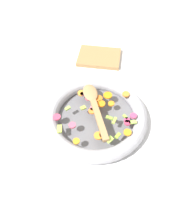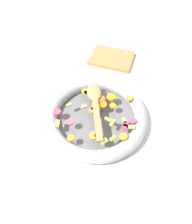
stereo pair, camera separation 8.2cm
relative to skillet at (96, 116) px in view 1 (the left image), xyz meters
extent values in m
plane|color=silver|center=(0.00, 0.00, -0.02)|extent=(4.00, 4.00, 0.00)
cylinder|color=slate|center=(0.00, 0.00, -0.02)|extent=(0.34, 0.34, 0.01)
torus|color=#9E9EA5|center=(0.00, 0.00, 0.00)|extent=(0.39, 0.39, 0.05)
cylinder|color=orange|center=(-0.02, 0.10, 0.03)|extent=(0.03, 0.03, 0.01)
cylinder|color=orange|center=(-0.03, -0.09, 0.03)|extent=(0.04, 0.04, 0.01)
cylinder|color=orange|center=(-0.01, -0.04, 0.03)|extent=(0.04, 0.04, 0.01)
cylinder|color=orange|center=(0.07, -0.08, 0.03)|extent=(0.04, 0.04, 0.01)
cylinder|color=orange|center=(0.02, 0.00, 0.03)|extent=(0.04, 0.04, 0.01)
cylinder|color=orange|center=(-0.10, -0.10, 0.03)|extent=(0.03, 0.03, 0.01)
cylinder|color=orange|center=(-0.12, 0.08, 0.03)|extent=(0.04, 0.04, 0.01)
cylinder|color=orange|center=(0.00, -0.07, 0.03)|extent=(0.04, 0.04, 0.01)
cylinder|color=orange|center=(0.05, 0.14, 0.03)|extent=(0.03, 0.03, 0.01)
cylinder|color=orange|center=(-0.05, -0.05, 0.03)|extent=(0.03, 0.03, 0.01)
cube|color=#93BF53|center=(0.11, 0.00, 0.03)|extent=(0.02, 0.02, 0.01)
cube|color=#97B444|center=(0.05, -0.01, 0.03)|extent=(0.03, 0.02, 0.01)
cube|color=#BAD750|center=(0.12, 0.09, 0.03)|extent=(0.02, 0.03, 0.01)
cube|color=#8AB936|center=(-0.09, 0.09, 0.03)|extent=(0.02, 0.03, 0.01)
cube|color=#B0DC54|center=(-0.06, 0.11, 0.03)|extent=(0.03, 0.03, 0.01)
cube|color=#84AC3C|center=(-0.05, 0.02, 0.03)|extent=(0.03, 0.02, 0.01)
cube|color=#A7C848|center=(-0.07, 0.03, 0.03)|extent=(0.02, 0.03, 0.01)
cube|color=#91CE41|center=(-0.11, 0.01, 0.03)|extent=(0.02, 0.02, 0.01)
cube|color=#A9D452|center=(-0.14, 0.03, 0.03)|extent=(0.03, 0.02, 0.01)
cylinder|color=#C53F6B|center=(-0.12, 0.02, 0.03)|extent=(0.03, 0.03, 0.01)
cylinder|color=#D2557D|center=(0.07, -0.08, 0.03)|extent=(0.02, 0.02, 0.01)
cylinder|color=#E3586E|center=(0.04, -0.06, 0.03)|extent=(0.03, 0.03, 0.01)
cylinder|color=#DA3659|center=(-0.12, 0.03, 0.03)|extent=(0.03, 0.03, 0.01)
cylinder|color=#CD415F|center=(0.14, 0.05, 0.03)|extent=(0.04, 0.04, 0.01)
cylinder|color=#D0436E|center=(-0.14, 0.00, 0.03)|extent=(0.03, 0.03, 0.01)
cylinder|color=#DC6B89|center=(0.01, -0.01, 0.03)|extent=(0.03, 0.03, 0.01)
cylinder|color=#E2546E|center=(0.07, 0.07, 0.03)|extent=(0.03, 0.03, 0.01)
cylinder|color=pink|center=(-0.04, 0.10, 0.03)|extent=(0.04, 0.04, 0.01)
cube|color=#A87F51|center=(-0.02, 0.04, 0.04)|extent=(0.09, 0.18, 0.01)
ellipsoid|color=#A87F51|center=(0.03, -0.08, 0.04)|extent=(0.09, 0.10, 0.01)
cube|color=#9E7547|center=(0.04, -0.37, -0.01)|extent=(0.21, 0.15, 0.02)
camera|label=1|loc=(-0.07, 0.49, 0.67)|focal=35.00mm
camera|label=2|loc=(-0.15, 0.48, 0.67)|focal=35.00mm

